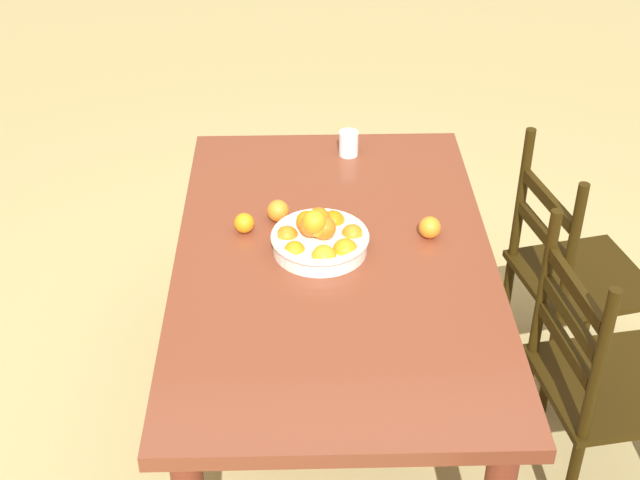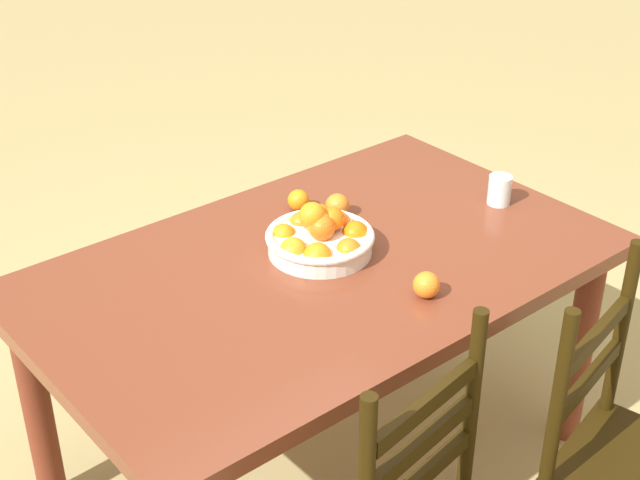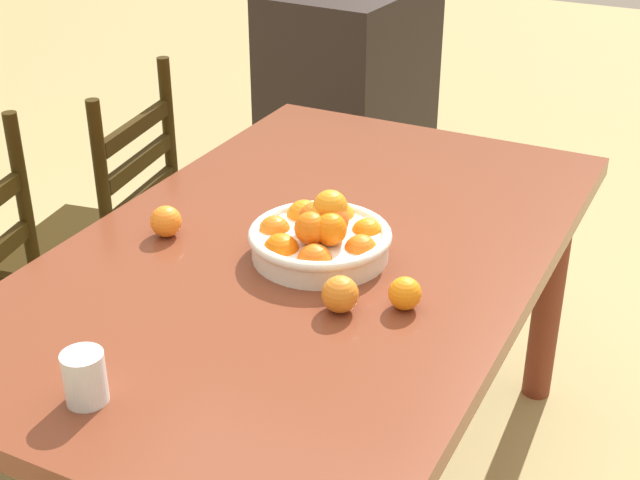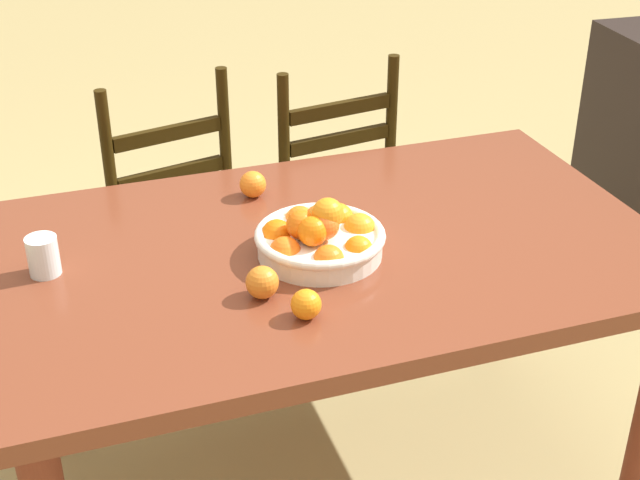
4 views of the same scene
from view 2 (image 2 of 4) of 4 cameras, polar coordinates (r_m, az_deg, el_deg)
The scene contains 8 objects.
ground_plane at distance 3.05m, azimuth 0.07°, elevation -13.70°, with size 12.00×12.00×0.00m, color tan.
dining_table at distance 2.64m, azimuth 0.08°, elevation -3.26°, with size 1.64×1.00×0.76m.
chair_by_cabinet at distance 2.51m, azimuth 18.68°, elevation -13.33°, with size 0.52×0.52×0.97m.
fruit_bowl at distance 2.61m, azimuth 0.00°, elevation 0.18°, with size 0.31×0.31×0.15m.
orange_loose_0 at distance 2.80m, azimuth 1.08°, elevation 2.15°, with size 0.07×0.07×0.07m, color orange.
orange_loose_1 at distance 2.43m, azimuth 6.60°, elevation -2.77°, with size 0.07×0.07×0.07m, color orange.
orange_loose_2 at distance 2.84m, azimuth -1.35°, elevation 2.48°, with size 0.07×0.07×0.07m, color orange.
drinking_glass at distance 2.93m, azimuth 11.04°, elevation 3.06°, with size 0.07×0.07×0.09m, color silver.
Camera 2 is at (1.41, 1.70, 2.09)m, focal length 51.76 mm.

